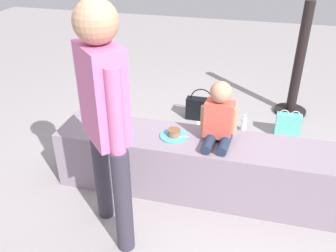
{
  "coord_description": "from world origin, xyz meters",
  "views": [
    {
      "loc": [
        0.27,
        -2.37,
        1.99
      ],
      "look_at": [
        -0.27,
        -0.27,
        0.75
      ],
      "focal_mm": 38.73,
      "sensor_mm": 36.0,
      "label": 1
    }
  ],
  "objects_px": {
    "cake_plate": "(174,134)",
    "gift_bag": "(288,125)",
    "handbag_black_leather": "(201,108)",
    "adult_standing": "(104,110)",
    "cake_box_white": "(211,135)",
    "child_seated": "(219,116)",
    "party_cup_red": "(323,161)",
    "water_bottle_near_gift": "(244,124)",
    "water_bottle_far_side": "(281,165)"
  },
  "relations": [
    {
      "from": "gift_bag",
      "to": "handbag_black_leather",
      "type": "bearing_deg",
      "value": 170.48
    },
    {
      "from": "adult_standing",
      "to": "handbag_black_leather",
      "type": "bearing_deg",
      "value": 80.3
    },
    {
      "from": "water_bottle_far_side",
      "to": "water_bottle_near_gift",
      "type": "bearing_deg",
      "value": 119.85
    },
    {
      "from": "child_seated",
      "to": "handbag_black_leather",
      "type": "relative_size",
      "value": 1.3
    },
    {
      "from": "adult_standing",
      "to": "cake_plate",
      "type": "height_order",
      "value": "adult_standing"
    },
    {
      "from": "cake_plate",
      "to": "party_cup_red",
      "type": "bearing_deg",
      "value": 26.36
    },
    {
      "from": "water_bottle_near_gift",
      "to": "water_bottle_far_side",
      "type": "height_order",
      "value": "water_bottle_near_gift"
    },
    {
      "from": "water_bottle_near_gift",
      "to": "party_cup_red",
      "type": "xyz_separation_m",
      "value": [
        0.76,
        -0.46,
        -0.04
      ]
    },
    {
      "from": "gift_bag",
      "to": "water_bottle_near_gift",
      "type": "distance_m",
      "value": 0.45
    },
    {
      "from": "adult_standing",
      "to": "handbag_black_leather",
      "type": "xyz_separation_m",
      "value": [
        0.31,
        1.82,
        -0.85
      ]
    },
    {
      "from": "handbag_black_leather",
      "to": "cake_box_white",
      "type": "bearing_deg",
      "value": -67.48
    },
    {
      "from": "child_seated",
      "to": "cake_plate",
      "type": "bearing_deg",
      "value": -175.72
    },
    {
      "from": "water_bottle_near_gift",
      "to": "handbag_black_leather",
      "type": "bearing_deg",
      "value": 162.35
    },
    {
      "from": "adult_standing",
      "to": "cake_box_white",
      "type": "bearing_deg",
      "value": 70.02
    },
    {
      "from": "child_seated",
      "to": "adult_standing",
      "type": "height_order",
      "value": "adult_standing"
    },
    {
      "from": "cake_plate",
      "to": "party_cup_red",
      "type": "height_order",
      "value": "cake_plate"
    },
    {
      "from": "water_bottle_near_gift",
      "to": "cake_box_white",
      "type": "distance_m",
      "value": 0.42
    },
    {
      "from": "cake_plate",
      "to": "handbag_black_leather",
      "type": "height_order",
      "value": "cake_plate"
    },
    {
      "from": "adult_standing",
      "to": "water_bottle_far_side",
      "type": "height_order",
      "value": "adult_standing"
    },
    {
      "from": "water_bottle_far_side",
      "to": "handbag_black_leather",
      "type": "bearing_deg",
      "value": 136.92
    },
    {
      "from": "cake_plate",
      "to": "water_bottle_near_gift",
      "type": "distance_m",
      "value": 1.27
    },
    {
      "from": "party_cup_red",
      "to": "handbag_black_leather",
      "type": "height_order",
      "value": "handbag_black_leather"
    },
    {
      "from": "adult_standing",
      "to": "party_cup_red",
      "type": "relative_size",
      "value": 15.15
    },
    {
      "from": "cake_plate",
      "to": "water_bottle_far_side",
      "type": "distance_m",
      "value": 1.07
    },
    {
      "from": "child_seated",
      "to": "cake_box_white",
      "type": "distance_m",
      "value": 1.0
    },
    {
      "from": "water_bottle_far_side",
      "to": "party_cup_red",
      "type": "bearing_deg",
      "value": 27.22
    },
    {
      "from": "cake_plate",
      "to": "handbag_black_leather",
      "type": "bearing_deg",
      "value": 89.26
    },
    {
      "from": "gift_bag",
      "to": "water_bottle_near_gift",
      "type": "height_order",
      "value": "gift_bag"
    },
    {
      "from": "water_bottle_far_side",
      "to": "handbag_black_leather",
      "type": "relative_size",
      "value": 0.49
    },
    {
      "from": "party_cup_red",
      "to": "cake_plate",
      "type": "bearing_deg",
      "value": -153.64
    },
    {
      "from": "gift_bag",
      "to": "party_cup_red",
      "type": "height_order",
      "value": "gift_bag"
    },
    {
      "from": "child_seated",
      "to": "adult_standing",
      "type": "xyz_separation_m",
      "value": [
        -0.63,
        -0.61,
        0.28
      ]
    },
    {
      "from": "gift_bag",
      "to": "handbag_black_leather",
      "type": "xyz_separation_m",
      "value": [
        -0.94,
        0.16,
        0.0
      ]
    },
    {
      "from": "gift_bag",
      "to": "water_bottle_far_side",
      "type": "relative_size",
      "value": 1.67
    },
    {
      "from": "cake_plate",
      "to": "child_seated",
      "type": "bearing_deg",
      "value": 4.28
    },
    {
      "from": "handbag_black_leather",
      "to": "water_bottle_far_side",
      "type": "bearing_deg",
      "value": -43.08
    },
    {
      "from": "cake_box_white",
      "to": "handbag_black_leather",
      "type": "xyz_separation_m",
      "value": [
        -0.19,
        0.45,
        0.06
      ]
    },
    {
      "from": "adult_standing",
      "to": "cake_plate",
      "type": "xyz_separation_m",
      "value": [
        0.3,
        0.58,
        -0.47
      ]
    },
    {
      "from": "water_bottle_near_gift",
      "to": "water_bottle_far_side",
      "type": "xyz_separation_m",
      "value": [
        0.38,
        -0.66,
        -0.01
      ]
    },
    {
      "from": "cake_plate",
      "to": "cake_box_white",
      "type": "xyz_separation_m",
      "value": [
        0.2,
        0.79,
        -0.44
      ]
    },
    {
      "from": "cake_box_white",
      "to": "child_seated",
      "type": "bearing_deg",
      "value": -80.05
    },
    {
      "from": "cake_plate",
      "to": "gift_bag",
      "type": "xyz_separation_m",
      "value": [
        0.95,
        1.09,
        -0.39
      ]
    },
    {
      "from": "cake_plate",
      "to": "party_cup_red",
      "type": "distance_m",
      "value": 1.48
    },
    {
      "from": "gift_bag",
      "to": "party_cup_red",
      "type": "distance_m",
      "value": 0.56
    },
    {
      "from": "party_cup_red",
      "to": "handbag_black_leather",
      "type": "relative_size",
      "value": 0.29
    },
    {
      "from": "child_seated",
      "to": "handbag_black_leather",
      "type": "bearing_deg",
      "value": 104.79
    },
    {
      "from": "adult_standing",
      "to": "handbag_black_leather",
      "type": "height_order",
      "value": "adult_standing"
    },
    {
      "from": "adult_standing",
      "to": "water_bottle_near_gift",
      "type": "height_order",
      "value": "adult_standing"
    },
    {
      "from": "child_seated",
      "to": "cake_plate",
      "type": "relative_size",
      "value": 2.16
    },
    {
      "from": "cake_plate",
      "to": "gift_bag",
      "type": "relative_size",
      "value": 0.73
    }
  ]
}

